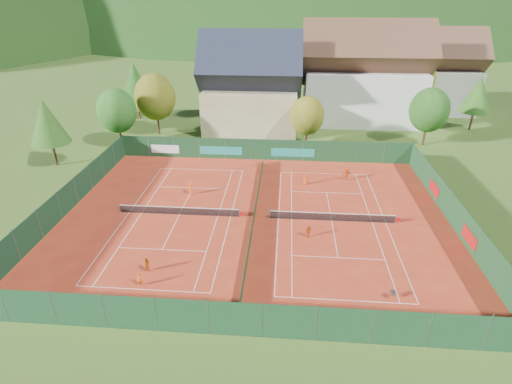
% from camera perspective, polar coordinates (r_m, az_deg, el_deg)
% --- Properties ---
extents(ground, '(600.00, 600.00, 0.00)m').
position_cam_1_polar(ground, '(41.85, -0.21, -3.71)').
color(ground, '#35551A').
rests_on(ground, ground).
extents(clay_pad, '(40.00, 32.00, 0.01)m').
position_cam_1_polar(clay_pad, '(41.83, -0.21, -3.68)').
color(clay_pad, '#B1301A').
rests_on(clay_pad, ground).
extents(court_markings_left, '(11.03, 23.83, 0.00)m').
position_cam_1_polar(court_markings_left, '(43.14, -10.88, -3.18)').
color(court_markings_left, white).
rests_on(court_markings_left, ground).
extents(court_markings_right, '(11.03, 23.83, 0.00)m').
position_cam_1_polar(court_markings_right, '(42.03, 10.75, -4.04)').
color(court_markings_right, white).
rests_on(court_markings_right, ground).
extents(tennis_net_left, '(13.30, 0.10, 1.02)m').
position_cam_1_polar(tennis_net_left, '(42.86, -10.74, -2.62)').
color(tennis_net_left, '#59595B').
rests_on(tennis_net_left, ground).
extents(tennis_net_right, '(13.30, 0.10, 1.02)m').
position_cam_1_polar(tennis_net_right, '(41.80, 11.02, -3.46)').
color(tennis_net_right, '#59595B').
rests_on(tennis_net_right, ground).
extents(court_divider, '(0.03, 28.80, 1.00)m').
position_cam_1_polar(court_divider, '(41.58, -0.22, -3.09)').
color(court_divider, '#12341C').
rests_on(court_divider, ground).
extents(fence_north, '(40.00, 0.10, 3.00)m').
position_cam_1_polar(fence_north, '(55.64, 0.66, 6.05)').
color(fence_north, '#14391C').
rests_on(fence_north, ground).
extents(fence_south, '(40.00, 0.04, 3.00)m').
position_cam_1_polar(fence_south, '(28.22, -3.00, -17.70)').
color(fence_south, '#14381E').
rests_on(fence_south, ground).
extents(fence_west, '(0.04, 32.00, 3.00)m').
position_cam_1_polar(fence_west, '(46.98, -25.32, -0.78)').
color(fence_west, '#12331D').
rests_on(fence_west, ground).
extents(fence_east, '(0.09, 32.00, 3.00)m').
position_cam_1_polar(fence_east, '(44.43, 26.47, -2.64)').
color(fence_east, '#153C1E').
rests_on(fence_east, ground).
extents(chalet, '(16.20, 12.00, 16.00)m').
position_cam_1_polar(chalet, '(67.76, -0.70, 14.43)').
color(chalet, beige).
rests_on(chalet, ground).
extents(hotel_block_a, '(21.60, 11.00, 17.25)m').
position_cam_1_polar(hotel_block_a, '(74.36, 15.04, 15.28)').
color(hotel_block_a, silver).
rests_on(hotel_block_a, ground).
extents(hotel_block_b, '(17.28, 10.00, 15.50)m').
position_cam_1_polar(hotel_block_b, '(85.59, 23.66, 14.92)').
color(hotel_block_b, silver).
rests_on(hotel_block_b, ground).
extents(tree_west_front, '(5.72, 5.72, 8.69)m').
position_cam_1_polar(tree_west_front, '(63.24, -19.30, 10.88)').
color(tree_west_front, '#412817').
rests_on(tree_west_front, ground).
extents(tree_west_mid, '(6.44, 6.44, 9.78)m').
position_cam_1_polar(tree_west_mid, '(67.09, -14.23, 13.02)').
color(tree_west_mid, '#432A18').
rests_on(tree_west_mid, ground).
extents(tree_west_back, '(5.60, 5.60, 10.00)m').
position_cam_1_polar(tree_west_back, '(76.30, -16.88, 14.84)').
color(tree_west_back, '#4B301A').
rests_on(tree_west_back, ground).
extents(tree_center, '(5.01, 5.01, 7.60)m').
position_cam_1_polar(tree_center, '(60.28, 7.32, 10.75)').
color(tree_center, '#4C2E1B').
rests_on(tree_center, ground).
extents(tree_east_front, '(5.72, 5.72, 8.69)m').
position_cam_1_polar(tree_east_front, '(65.42, 23.51, 10.67)').
color(tree_east_front, '#452E18').
rests_on(tree_east_front, ground).
extents(tree_east_mid, '(5.04, 5.04, 9.00)m').
position_cam_1_polar(tree_east_mid, '(76.17, 29.12, 12.10)').
color(tree_east_mid, '#4C2D1B').
rests_on(tree_east_mid, ground).
extents(tree_west_side, '(5.04, 5.04, 9.00)m').
position_cam_1_polar(tree_west_side, '(59.02, -27.73, 8.90)').
color(tree_west_side, '#433018').
rests_on(tree_west_side, ground).
extents(tree_east_back, '(7.15, 7.15, 10.86)m').
position_cam_1_polar(tree_east_back, '(80.62, 21.75, 14.72)').
color(tree_east_back, '#4B321A').
rests_on(tree_east_back, ground).
extents(mountain_backdrop, '(820.00, 530.00, 242.00)m').
position_cam_1_polar(mountain_backdrop, '(277.34, 9.96, 13.87)').
color(mountain_backdrop, black).
rests_on(mountain_backdrop, ground).
extents(ball_hopper, '(0.34, 0.34, 0.80)m').
position_cam_1_polar(ball_hopper, '(33.25, 18.99, -13.47)').
color(ball_hopper, slate).
rests_on(ball_hopper, ground).
extents(loose_ball_0, '(0.07, 0.07, 0.07)m').
position_cam_1_polar(loose_ball_0, '(40.39, -12.60, -5.59)').
color(loose_ball_0, '#CCD833').
rests_on(loose_ball_0, ground).
extents(loose_ball_1, '(0.07, 0.07, 0.07)m').
position_cam_1_polar(loose_ball_1, '(31.83, 8.96, -15.43)').
color(loose_ball_1, '#CCD833').
rests_on(loose_ball_1, ground).
extents(loose_ball_2, '(0.07, 0.07, 0.07)m').
position_cam_1_polar(loose_ball_2, '(47.72, 1.88, 0.45)').
color(loose_ball_2, '#CCD833').
rests_on(loose_ball_2, ground).
extents(loose_ball_3, '(0.07, 0.07, 0.07)m').
position_cam_1_polar(loose_ball_3, '(51.08, -2.30, 2.31)').
color(loose_ball_3, '#CCD833').
rests_on(loose_ball_3, ground).
extents(player_left_near, '(0.48, 0.32, 1.30)m').
position_cam_1_polar(player_left_near, '(33.92, -16.30, -11.89)').
color(player_left_near, orange).
rests_on(player_left_near, ground).
extents(player_left_mid, '(0.75, 0.62, 1.38)m').
position_cam_1_polar(player_left_mid, '(35.21, -15.35, -10.04)').
color(player_left_mid, '#CA5E12').
rests_on(player_left_mid, ground).
extents(player_left_far, '(1.02, 0.60, 1.57)m').
position_cam_1_polar(player_left_far, '(46.79, -9.30, 0.55)').
color(player_left_far, '#FE5616').
rests_on(player_left_far, ground).
extents(player_right_near, '(0.85, 0.59, 1.34)m').
position_cam_1_polar(player_right_near, '(38.70, 7.47, -5.55)').
color(player_right_near, '#D04F12').
rests_on(player_right_near, ground).
extents(player_right_far_a, '(0.67, 0.50, 1.24)m').
position_cam_1_polar(player_right_far_a, '(48.97, 7.08, 1.73)').
color(player_right_far_a, '#F35615').
rests_on(player_right_far_a, ground).
extents(player_right_far_b, '(1.52, 0.80, 1.56)m').
position_cam_1_polar(player_right_far_b, '(50.98, 12.81, 2.49)').
color(player_right_far_b, '#FA5916').
rests_on(player_right_far_b, ground).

